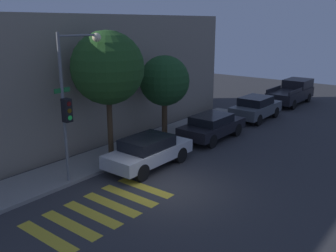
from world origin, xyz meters
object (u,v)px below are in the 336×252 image
sedan_middle (212,126)px  pickup_truck (292,92)px  tree_near_corner (108,68)px  sedan_far_end (256,107)px  traffic_light_pole (73,91)px  tree_midblock (164,81)px  sedan_near_corner (148,151)px

sedan_middle → pickup_truck: bearing=0.0°
tree_near_corner → sedan_middle: bearing=-19.9°
sedan_far_end → traffic_light_pole: bearing=174.7°
sedan_middle → pickup_truck: (11.92, 0.00, 0.17)m
sedan_middle → tree_midblock: tree_midblock is taller
tree_near_corner → pickup_truck: bearing=-6.6°
tree_near_corner → tree_midblock: bearing=-0.0°
sedan_middle → tree_near_corner: (-5.64, 2.05, 3.54)m
tree_near_corner → tree_midblock: 4.15m
traffic_light_pole → tree_midblock: 6.64m
sedan_middle → sedan_far_end: size_ratio=1.02×
traffic_light_pole → tree_midblock: size_ratio=1.29×
traffic_light_pole → sedan_far_end: size_ratio=1.39×
sedan_far_end → tree_midblock: size_ratio=0.93×
traffic_light_pole → tree_midblock: (6.57, 0.77, -0.48)m
traffic_light_pole → sedan_middle: 8.81m
tree_near_corner → traffic_light_pole: bearing=-163.2°
sedan_middle → sedan_far_end: sedan_far_end is taller
sedan_far_end → pickup_truck: 6.48m
pickup_truck → tree_near_corner: bearing=173.4°
traffic_light_pole → tree_near_corner: size_ratio=1.00×
traffic_light_pole → sedan_far_end: traffic_light_pole is taller
sedan_far_end → sedan_near_corner: bearing=180.0°
traffic_light_pole → pickup_truck: bearing=-3.6°
sedan_near_corner → tree_near_corner: 4.09m
sedan_near_corner → tree_midblock: size_ratio=0.93×
sedan_far_end → pickup_truck: (6.48, 0.00, 0.10)m
traffic_light_pole → sedan_near_corner: 4.32m
traffic_light_pole → sedan_far_end: (13.64, -1.27, -2.89)m
traffic_light_pole → sedan_near_corner: (2.89, -1.27, -2.94)m
traffic_light_pole → sedan_middle: traffic_light_pole is taller
traffic_light_pole → tree_midblock: traffic_light_pole is taller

